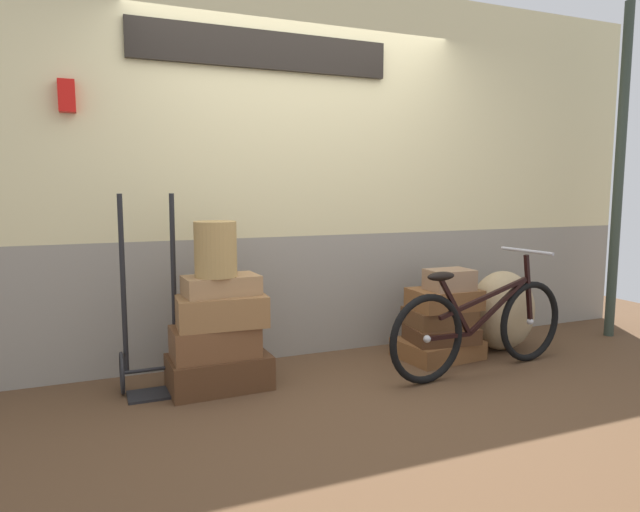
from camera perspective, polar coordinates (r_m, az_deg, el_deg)
ground at (r=3.76m, az=2.42°, el=-13.64°), size 8.42×5.20×0.06m
station_building at (r=4.31m, az=-2.14°, el=8.62°), size 6.42×0.74×2.82m
suitcase_0 at (r=3.74m, az=-10.32°, el=-11.62°), size 0.65×0.41×0.22m
suitcase_1 at (r=3.66m, az=-10.74°, el=-8.62°), size 0.55×0.32×0.20m
suitcase_2 at (r=3.61m, az=-10.06°, el=-5.59°), size 0.58×0.34×0.20m
suitcase_3 at (r=3.61m, az=-10.11°, el=-2.97°), size 0.49×0.30×0.12m
suitcase_4 at (r=4.42m, az=11.99°, el=-9.26°), size 0.63×0.52×0.14m
suitcase_5 at (r=4.34m, az=12.34°, el=-7.82°), size 0.53×0.42×0.11m
suitcase_6 at (r=4.35m, az=12.17°, el=-6.13°), size 0.50×0.40×0.13m
suitcase_7 at (r=4.33m, az=12.65°, el=-4.32°), size 0.50×0.37×0.15m
suitcase_8 at (r=4.28m, az=13.17°, el=-2.39°), size 0.34×0.25×0.16m
wicker_basket at (r=3.55m, az=-10.69°, el=0.70°), size 0.27×0.27×0.35m
luggage_trolley at (r=3.73m, az=-16.94°, el=-8.69°), size 0.39×0.35×1.26m
burlap_sack at (r=4.70m, az=18.20°, el=-5.35°), size 0.54×0.46×0.64m
bicycle at (r=4.09m, az=16.24°, el=-6.94°), size 1.59×0.46×0.85m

